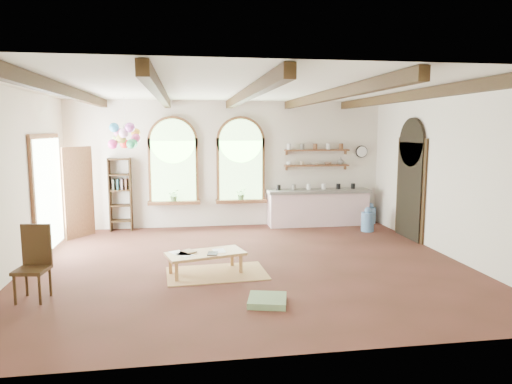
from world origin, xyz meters
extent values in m
plane|color=#552B23|center=(0.00, 0.00, 0.00)|extent=(8.00, 8.00, 0.00)
cube|color=brown|center=(-1.40, 3.44, 1.45)|extent=(1.24, 0.08, 1.64)
cylinder|color=brown|center=(-1.40, 3.44, 2.20)|extent=(1.24, 0.08, 1.24)
cube|color=#90CB79|center=(-1.40, 3.40, 1.45)|extent=(1.10, 0.04, 1.50)
cube|color=brown|center=(-1.40, 3.35, 0.66)|extent=(1.30, 0.28, 0.08)
cube|color=brown|center=(0.30, 3.44, 1.45)|extent=(1.24, 0.08, 1.64)
cylinder|color=brown|center=(0.30, 3.44, 2.20)|extent=(1.24, 0.08, 1.24)
cube|color=#90CB79|center=(0.30, 3.40, 1.45)|extent=(1.10, 0.04, 1.50)
cube|color=brown|center=(0.30, 3.35, 0.66)|extent=(1.30, 0.28, 0.08)
cube|color=brown|center=(-3.95, 1.80, 1.15)|extent=(0.10, 1.90, 2.50)
cube|color=black|center=(3.95, 1.50, 1.10)|extent=(0.10, 1.30, 2.40)
cube|color=beige|center=(2.30, 3.20, 0.43)|extent=(2.60, 0.55, 0.86)
cube|color=gray|center=(2.30, 3.20, 0.90)|extent=(2.68, 0.62, 0.08)
cube|color=brown|center=(2.30, 3.38, 1.55)|extent=(1.70, 0.24, 0.04)
cube|color=brown|center=(2.30, 3.38, 1.95)|extent=(1.70, 0.24, 0.04)
cylinder|color=black|center=(3.55, 3.45, 1.90)|extent=(0.32, 0.04, 0.32)
cube|color=#3A2612|center=(-2.95, 3.32, 0.90)|extent=(0.03, 0.32, 1.80)
cube|color=#3A2612|center=(-2.45, 3.32, 0.90)|extent=(0.03, 0.32, 1.80)
cube|color=tan|center=(-0.79, -0.44, 0.35)|extent=(1.44, 0.93, 0.05)
cube|color=tan|center=(-1.28, -0.80, 0.17)|extent=(0.06, 0.06, 0.33)
cube|color=tan|center=(-0.18, -0.51, 0.17)|extent=(0.06, 0.06, 0.33)
cube|color=tan|center=(-1.39, -0.38, 0.17)|extent=(0.06, 0.06, 0.33)
cube|color=tan|center=(-0.29, -0.09, 0.17)|extent=(0.06, 0.06, 0.33)
cube|color=#3A2612|center=(-3.34, -1.31, 0.46)|extent=(0.49, 0.49, 0.05)
cube|color=#3A2612|center=(-3.32, -1.11, 0.78)|extent=(0.44, 0.10, 0.64)
cube|color=tan|center=(-0.60, -0.48, 0.01)|extent=(1.77, 1.16, 0.02)
cube|color=#6F9164|center=(0.03, -1.96, 0.05)|extent=(0.65, 0.65, 0.09)
cylinder|color=#5988BF|center=(3.75, 3.20, 0.21)|extent=(0.28, 0.28, 0.43)
sphere|color=#5988BF|center=(3.75, 3.20, 0.47)|extent=(0.15, 0.15, 0.15)
cylinder|color=#5988BF|center=(3.30, 2.30, 0.23)|extent=(0.31, 0.31, 0.47)
sphere|color=#5988BF|center=(3.30, 2.30, 0.52)|extent=(0.17, 0.17, 0.17)
cylinder|color=silver|center=(-2.40, 2.30, 2.78)|extent=(0.01, 0.01, 0.85)
sphere|color=#29B56D|center=(-2.24, 2.28, 2.17)|extent=(0.21, 0.21, 0.21)
sphere|color=#E94D97|center=(-2.18, 2.38, 2.29)|extent=(0.21, 0.21, 0.21)
sphere|color=gold|center=(-2.20, 2.52, 2.41)|extent=(0.21, 0.21, 0.21)
sphere|color=white|center=(-2.36, 2.45, 2.53)|extent=(0.21, 0.21, 0.21)
sphere|color=red|center=(-2.45, 2.52, 2.17)|extent=(0.21, 0.21, 0.21)
sphere|color=#72A345|center=(-2.60, 2.53, 2.29)|extent=(0.21, 0.21, 0.21)
sphere|color=#B9578B|center=(-2.55, 2.36, 2.41)|extent=(0.21, 0.21, 0.21)
sphere|color=teal|center=(-2.63, 2.27, 2.53)|extent=(0.21, 0.21, 0.21)
sphere|color=#E93396|center=(-2.65, 2.13, 2.17)|extent=(0.21, 0.21, 0.21)
sphere|color=#D0C949|center=(-2.48, 2.16, 2.29)|extent=(0.21, 0.21, 0.21)
sphere|color=#FFBBF4|center=(-2.40, 2.07, 2.41)|extent=(0.21, 0.21, 0.21)
sphere|color=#BA4FB9|center=(-2.26, 2.03, 2.53)|extent=(0.21, 0.21, 0.21)
sphere|color=#29B56D|center=(-2.27, 2.21, 2.17)|extent=(0.21, 0.21, 0.21)
imported|color=olive|center=(-1.15, -0.42, 0.39)|extent=(0.30, 0.32, 0.02)
cube|color=black|center=(-0.67, -0.54, 0.38)|extent=(0.21, 0.27, 0.01)
imported|color=#598C4C|center=(-1.40, 3.32, 0.85)|extent=(0.27, 0.23, 0.30)
imported|color=#598C4C|center=(0.30, 3.32, 0.85)|extent=(0.27, 0.23, 0.30)
imported|color=white|center=(1.55, 3.38, 1.62)|extent=(0.12, 0.10, 0.10)
imported|color=beige|center=(1.90, 3.38, 1.62)|extent=(0.10, 0.10, 0.09)
imported|color=beige|center=(2.25, 3.38, 1.60)|extent=(0.22, 0.22, 0.05)
imported|color=#8C664C|center=(2.60, 3.38, 1.60)|extent=(0.20, 0.20, 0.06)
imported|color=slate|center=(2.95, 3.38, 1.67)|extent=(0.18, 0.18, 0.19)
camera|label=1|loc=(-1.09, -8.15, 2.49)|focal=32.00mm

